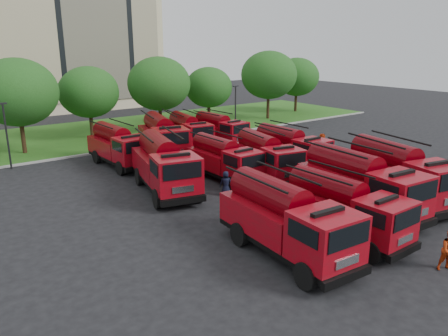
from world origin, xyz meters
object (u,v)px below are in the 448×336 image
object	(u,v)px
fire_truck_9	(162,137)
firefighter_3	(415,190)
fire_truck_6	(266,156)
fire_truck_7	(289,148)
fire_truck_1	(343,208)
firefighter_0	(442,204)
fire_truck_4	(164,165)
firefighter_2	(426,210)
fire_truck_0	(286,220)
fire_truck_2	(360,184)
fire_truck_10	(188,131)
fire_truck_11	(219,129)
fire_truck_3	(399,173)
firefighter_1	(447,270)
firefighter_4	(226,195)
fire_truck_8	(118,146)
fire_truck_5	(224,159)
firefighter_5	(321,156)

from	to	relation	value
fire_truck_9	firefighter_3	bearing A→B (deg)	-47.78
fire_truck_6	fire_truck_7	bearing A→B (deg)	26.09
fire_truck_1	fire_truck_7	world-z (taller)	fire_truck_1
fire_truck_7	firefighter_0	bearing A→B (deg)	-81.66
fire_truck_4	firefighter_3	size ratio (longest dim) A/B	4.25
fire_truck_9	firefighter_0	distance (m)	21.54
fire_truck_7	firefighter_2	world-z (taller)	fire_truck_7
fire_truck_0	firefighter_2	size ratio (longest dim) A/B	4.41
fire_truck_0	firefighter_0	bearing A→B (deg)	-0.77
fire_truck_2	firefighter_2	bearing A→B (deg)	-23.46
fire_truck_9	fire_truck_10	world-z (taller)	fire_truck_9
fire_truck_6	fire_truck_1	bearing A→B (deg)	-99.01
fire_truck_11	firefighter_2	distance (m)	20.92
fire_truck_3	fire_truck_4	size ratio (longest dim) A/B	1.01
fire_truck_6	firefighter_1	bearing A→B (deg)	-88.58
fire_truck_6	fire_truck_10	distance (m)	11.25
fire_truck_7	fire_truck_11	xyz separation A→B (m)	(0.40, 9.71, -0.11)
firefighter_4	fire_truck_3	bearing A→B (deg)	167.75
fire_truck_11	fire_truck_0	bearing A→B (deg)	-122.20
fire_truck_10	firefighter_0	bearing A→B (deg)	-69.88
firefighter_0	fire_truck_3	bearing A→B (deg)	92.85
firefighter_0	firefighter_4	xyz separation A→B (m)	(-9.48, 9.09, 0.00)
fire_truck_8	fire_truck_9	size ratio (longest dim) A/B	0.87
fire_truck_2	fire_truck_6	world-z (taller)	fire_truck_2
fire_truck_9	firefighter_3	distance (m)	19.86
fire_truck_0	fire_truck_2	bearing A→B (deg)	13.34
fire_truck_6	fire_truck_10	size ratio (longest dim) A/B	1.04
firefighter_0	fire_truck_4	bearing A→B (deg)	97.30
fire_truck_0	fire_truck_10	distance (m)	22.07
fire_truck_3	fire_truck_4	world-z (taller)	fire_truck_3
fire_truck_6	fire_truck_4	bearing A→B (deg)	178.96
firefighter_1	fire_truck_7	bearing A→B (deg)	102.42
firefighter_0	fire_truck_6	bearing A→B (deg)	77.13
fire_truck_1	fire_truck_11	size ratio (longest dim) A/B	1.06
firefighter_0	firefighter_3	distance (m)	2.73
fire_truck_8	firefighter_0	xyz separation A→B (m)	(11.99, -19.77, -1.59)
fire_truck_11	firefighter_4	bearing A→B (deg)	-128.15
fire_truck_4	fire_truck_6	xyz separation A→B (m)	(7.31, -1.66, -0.21)
fire_truck_7	firefighter_1	world-z (taller)	fire_truck_7
fire_truck_7	firefighter_4	xyz separation A→B (m)	(-7.80, -2.18, -1.57)
fire_truck_4	firefighter_3	xyz separation A→B (m)	(13.42, -9.70, -1.78)
fire_truck_4	fire_truck_6	distance (m)	7.50
fire_truck_5	fire_truck_6	xyz separation A→B (m)	(2.71, -1.39, 0.08)
fire_truck_5	fire_truck_4	bearing A→B (deg)	176.26
fire_truck_6	firefighter_3	xyz separation A→B (m)	(6.11, -8.04, -1.57)
fire_truck_2	firefighter_5	bearing A→B (deg)	55.10
fire_truck_8	fire_truck_9	world-z (taller)	fire_truck_9
fire_truck_2	firefighter_1	world-z (taller)	fire_truck_2
fire_truck_9	firefighter_5	distance (m)	13.66
fire_truck_11	firefighter_4	distance (m)	14.52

